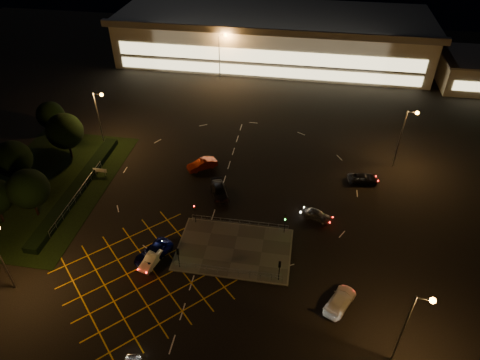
% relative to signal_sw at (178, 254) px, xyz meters
% --- Properties ---
extents(ground, '(180.00, 180.00, 0.00)m').
position_rel_signal_sw_xyz_m(ground, '(4.00, 5.99, -2.37)').
color(ground, black).
rests_on(ground, ground).
extents(pedestrian_island, '(14.00, 9.00, 0.12)m').
position_rel_signal_sw_xyz_m(pedestrian_island, '(6.00, 3.99, -2.31)').
color(pedestrian_island, '#4C4944').
rests_on(pedestrian_island, ground).
extents(grass_verge, '(18.00, 30.00, 0.08)m').
position_rel_signal_sw_xyz_m(grass_verge, '(-24.00, 11.99, -2.33)').
color(grass_verge, black).
rests_on(grass_verge, ground).
extents(hedge, '(2.00, 26.00, 1.00)m').
position_rel_signal_sw_xyz_m(hedge, '(-19.00, 11.99, -1.87)').
color(hedge, black).
rests_on(hedge, ground).
extents(supermarket, '(72.00, 26.50, 10.50)m').
position_rel_signal_sw_xyz_m(supermarket, '(4.00, 67.95, 2.95)').
color(supermarket, beige).
rests_on(supermarket, ground).
extents(streetlight_se, '(1.78, 0.56, 10.03)m').
position_rel_signal_sw_xyz_m(streetlight_se, '(24.44, -8.01, 4.20)').
color(streetlight_se, slate).
rests_on(streetlight_se, ground).
extents(streetlight_nw, '(1.78, 0.56, 10.03)m').
position_rel_signal_sw_xyz_m(streetlight_nw, '(-19.56, 23.99, 4.20)').
color(streetlight_nw, slate).
rests_on(streetlight_nw, ground).
extents(streetlight_ne, '(1.78, 0.56, 10.03)m').
position_rel_signal_sw_xyz_m(streetlight_ne, '(28.44, 25.99, 4.20)').
color(streetlight_ne, slate).
rests_on(streetlight_ne, ground).
extents(streetlight_far_left, '(1.78, 0.56, 10.03)m').
position_rel_signal_sw_xyz_m(streetlight_far_left, '(-5.56, 53.99, 4.20)').
color(streetlight_far_left, slate).
rests_on(streetlight_far_left, ground).
extents(streetlight_far_right, '(1.78, 0.56, 10.03)m').
position_rel_signal_sw_xyz_m(streetlight_far_right, '(34.44, 55.99, 4.20)').
color(streetlight_far_right, slate).
rests_on(streetlight_far_right, ground).
extents(signal_sw, '(0.28, 0.30, 3.15)m').
position_rel_signal_sw_xyz_m(signal_sw, '(0.00, 0.00, 0.00)').
color(signal_sw, black).
rests_on(signal_sw, pedestrian_island).
extents(signal_se, '(0.28, 0.30, 3.15)m').
position_rel_signal_sw_xyz_m(signal_se, '(12.00, 0.00, 0.00)').
color(signal_se, black).
rests_on(signal_se, pedestrian_island).
extents(signal_nw, '(0.28, 0.30, 3.15)m').
position_rel_signal_sw_xyz_m(signal_nw, '(0.00, 7.99, 0.00)').
color(signal_nw, black).
rests_on(signal_nw, pedestrian_island).
extents(signal_ne, '(0.28, 0.30, 3.15)m').
position_rel_signal_sw_xyz_m(signal_ne, '(12.00, 7.99, 0.00)').
color(signal_ne, black).
rests_on(signal_ne, pedestrian_island).
extents(tree_b, '(5.40, 5.40, 7.35)m').
position_rel_signal_sw_xyz_m(tree_b, '(-28.00, 11.99, 2.28)').
color(tree_b, black).
rests_on(tree_b, ground).
extents(tree_c, '(5.76, 5.76, 7.84)m').
position_rel_signal_sw_xyz_m(tree_c, '(-24.00, 19.99, 2.59)').
color(tree_c, black).
rests_on(tree_c, ground).
extents(tree_d, '(4.68, 4.68, 6.37)m').
position_rel_signal_sw_xyz_m(tree_d, '(-30.00, 25.99, 1.65)').
color(tree_d, black).
rests_on(tree_d, ground).
extents(tree_e, '(5.40, 5.40, 7.35)m').
position_rel_signal_sw_xyz_m(tree_e, '(-22.00, 5.99, 2.28)').
color(tree_e, black).
rests_on(tree_e, ground).
extents(car_queue_white, '(2.43, 4.29, 1.34)m').
position_rel_signal_sw_xyz_m(car_queue_white, '(-3.50, 0.19, -1.70)').
color(car_queue_white, white).
rests_on(car_queue_white, ground).
extents(car_left_blue, '(4.46, 5.82, 1.47)m').
position_rel_signal_sw_xyz_m(car_left_blue, '(-3.66, 1.13, -1.63)').
color(car_left_blue, '#0B1045').
rests_on(car_left_blue, ground).
extents(car_far_dkgrey, '(3.87, 5.61, 1.51)m').
position_rel_signal_sw_xyz_m(car_far_dkgrey, '(2.01, 14.24, -1.61)').
color(car_far_dkgrey, black).
rests_on(car_far_dkgrey, ground).
extents(car_right_silver, '(4.26, 2.87, 1.35)m').
position_rel_signal_sw_xyz_m(car_right_silver, '(16.14, 11.55, -1.69)').
color(car_right_silver, '#9D9FA3').
rests_on(car_right_silver, ground).
extents(car_circ_red, '(4.83, 4.20, 1.58)m').
position_rel_signal_sw_xyz_m(car_circ_red, '(-2.06, 20.40, -1.58)').
color(car_circ_red, maroon).
rests_on(car_circ_red, ground).
extents(car_east_grey, '(4.91, 2.79, 1.29)m').
position_rel_signal_sw_xyz_m(car_east_grey, '(22.93, 20.98, -1.72)').
color(car_east_grey, black).
rests_on(car_east_grey, ground).
extents(car_approach_white, '(4.28, 5.57, 1.51)m').
position_rel_signal_sw_xyz_m(car_approach_white, '(19.01, -2.31, -1.61)').
color(car_approach_white, silver).
rests_on(car_approach_white, ground).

